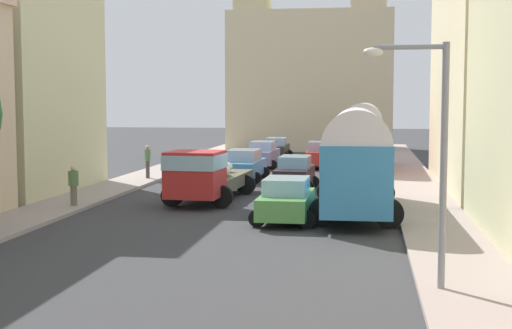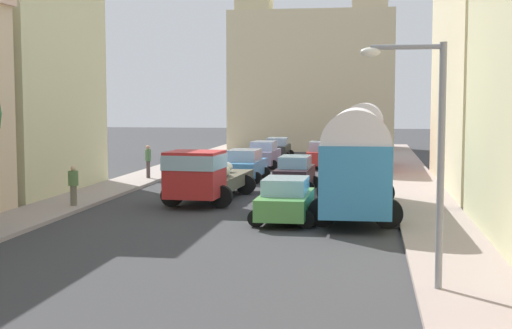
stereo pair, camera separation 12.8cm
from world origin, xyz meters
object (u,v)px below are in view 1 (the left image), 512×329
(cargo_truck_0, at_px, (206,174))
(car_2, at_px, (276,148))
(car_3, at_px, (286,200))
(car_4, at_px, (295,173))
(parked_bus_1, at_px, (363,133))
(streetlamp_near, at_px, (431,142))
(car_0, at_px, (244,165))
(pedestrian_4, at_px, (148,160))
(pedestrian_3, at_px, (74,185))
(car_5, at_px, (320,155))
(parked_bus_0, at_px, (356,156))
(car_1, at_px, (263,154))

(cargo_truck_0, xyz_separation_m, car_2, (0.11, 23.24, -0.41))
(car_3, height_order, car_4, car_4)
(parked_bus_1, xyz_separation_m, streetlamp_near, (1.57, -28.99, 1.10))
(cargo_truck_0, xyz_separation_m, car_0, (0.14, 8.72, -0.37))
(car_3, relative_size, pedestrian_4, 2.10)
(car_4, bearing_deg, streetlamp_near, -75.29)
(parked_bus_1, height_order, pedestrian_4, parked_bus_1)
(car_2, relative_size, pedestrian_3, 2.57)
(parked_bus_1, distance_m, pedestrian_4, 13.83)
(parked_bus_1, relative_size, car_5, 2.30)
(car_0, relative_size, pedestrian_4, 2.32)
(car_2, xyz_separation_m, pedestrian_4, (-5.04, -15.39, 0.32))
(car_0, distance_m, pedestrian_3, 12.22)
(streetlamp_near, bearing_deg, car_0, 109.63)
(parked_bus_0, bearing_deg, pedestrian_3, -178.37)
(parked_bus_1, relative_size, car_4, 2.15)
(pedestrian_3, xyz_separation_m, pedestrian_4, (-0.15, 10.32, 0.14))
(pedestrian_4, bearing_deg, pedestrian_3, -89.19)
(car_4, bearing_deg, pedestrian_3, -138.52)
(cargo_truck_0, xyz_separation_m, pedestrian_4, (-4.92, 7.85, -0.09))
(car_2, distance_m, pedestrian_3, 26.17)
(car_3, bearing_deg, pedestrian_4, 126.06)
(car_1, bearing_deg, car_3, -79.64)
(car_3, distance_m, streetlamp_near, 10.36)
(car_1, bearing_deg, car_0, -89.68)
(car_0, distance_m, car_2, 14.52)
(cargo_truck_0, relative_size, car_4, 1.81)
(car_4, xyz_separation_m, pedestrian_4, (-8.21, 3.20, 0.28))
(parked_bus_1, relative_size, pedestrian_3, 5.10)
(car_3, distance_m, pedestrian_3, 8.81)
(cargo_truck_0, distance_m, car_3, 5.72)
(car_3, relative_size, car_4, 0.98)
(car_1, relative_size, streetlamp_near, 0.78)
(car_3, distance_m, car_4, 8.87)
(pedestrian_3, bearing_deg, car_5, 65.99)
(parked_bus_0, relative_size, car_1, 2.13)
(car_4, bearing_deg, parked_bus_1, 74.03)
(parked_bus_0, xyz_separation_m, car_2, (-6.14, 25.40, -1.42))
(cargo_truck_0, distance_m, car_4, 5.70)
(pedestrian_4, xyz_separation_m, streetlamp_near, (12.93, -21.18, 2.28))
(cargo_truck_0, relative_size, pedestrian_4, 3.87)
(car_5, distance_m, pedestrian_4, 12.29)
(pedestrian_3, height_order, streetlamp_near, streetlamp_near)
(parked_bus_0, relative_size, car_3, 2.29)
(pedestrian_3, bearing_deg, car_4, 41.48)
(parked_bus_0, distance_m, pedestrian_4, 15.05)
(parked_bus_0, relative_size, pedestrian_3, 5.34)
(car_1, height_order, car_3, car_1)
(cargo_truck_0, relative_size, car_3, 1.84)
(car_1, bearing_deg, streetlamp_near, -75.09)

